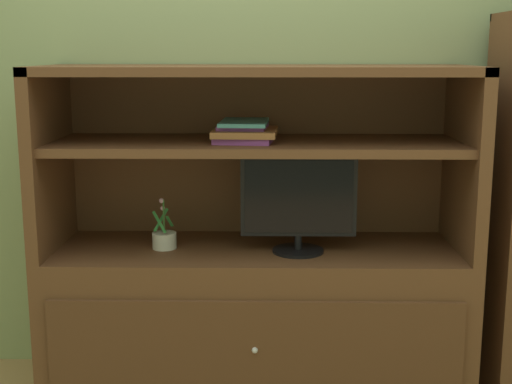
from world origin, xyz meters
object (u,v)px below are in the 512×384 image
Objects in this scene: magazine_stack at (245,132)px; potted_plant at (164,239)px; media_console at (256,289)px; tv_monitor at (299,203)px.

potted_plant is at bearing -176.73° from magazine_stack.
magazine_stack is (0.34, 0.02, 0.45)m from potted_plant.
magazine_stack is at bearing -175.76° from media_console.
tv_monitor is 0.37m from magazine_stack.
media_console reaches higher than tv_monitor.
potted_plant is 0.57m from magazine_stack.
media_console reaches higher than magazine_stack.
potted_plant is at bearing -176.61° from media_console.
potted_plant is 0.63× the size of magazine_stack.
magazine_stack is (-0.22, 0.07, 0.28)m from tv_monitor.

